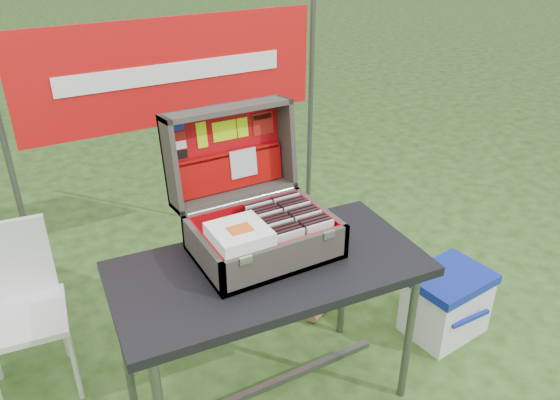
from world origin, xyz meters
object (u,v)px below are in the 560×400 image
cooler (446,303)px  chair (23,321)px  table (270,339)px  cardboard_box (321,278)px  suitcase (257,189)px

cooler → chair: 2.09m
table → cardboard_box: (0.60, 0.50, -0.21)m
suitcase → chair: (-0.94, 0.48, -0.64)m
table → cardboard_box: size_ratio=3.37×
table → cooler: 1.08m
table → cardboard_box: table is taller
cooler → cardboard_box: bearing=126.2°
table → cooler: bearing=3.8°
suitcase → cardboard_box: bearing=31.8°
chair → table: bearing=-27.9°
table → cooler: size_ratio=2.99×
suitcase → cooler: 1.36m
table → suitcase: 0.68m
table → chair: bearing=150.1°
suitcase → cardboard_box: 1.10m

